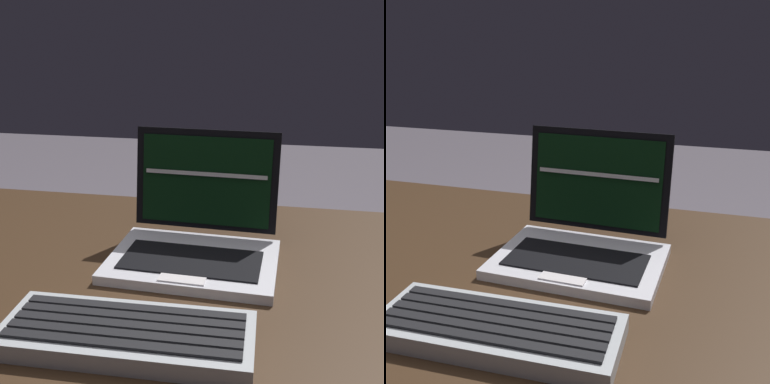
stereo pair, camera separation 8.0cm
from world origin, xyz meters
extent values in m
cube|color=#3D2918|center=(0.00, 0.00, 0.69)|extent=(1.64, 0.77, 0.03)
cube|color=silver|center=(0.06, 0.06, 0.71)|extent=(0.30, 0.21, 0.02)
cube|color=black|center=(0.06, 0.04, 0.72)|extent=(0.24, 0.12, 0.00)
cube|color=white|center=(0.06, -0.02, 0.72)|extent=(0.08, 0.04, 0.00)
cube|color=black|center=(0.07, 0.17, 0.83)|extent=(0.27, 0.05, 0.19)
cube|color=black|center=(0.07, 0.16, 0.83)|extent=(0.25, 0.04, 0.16)
cube|color=silver|center=(0.07, 0.16, 0.84)|extent=(0.23, 0.01, 0.01)
cube|color=#B5BABE|center=(0.02, -0.18, 0.72)|extent=(0.34, 0.13, 0.03)
cube|color=black|center=(0.02, -0.22, 0.73)|extent=(0.31, 0.02, 0.00)
cube|color=black|center=(0.02, -0.20, 0.73)|extent=(0.31, 0.02, 0.00)
cube|color=black|center=(0.02, -0.18, 0.73)|extent=(0.31, 0.02, 0.00)
cube|color=black|center=(0.02, -0.16, 0.73)|extent=(0.31, 0.02, 0.00)
cube|color=black|center=(0.02, -0.14, 0.73)|extent=(0.31, 0.02, 0.00)
camera|label=1|loc=(0.20, -0.69, 1.11)|focal=45.11mm
camera|label=2|loc=(0.28, -0.67, 1.11)|focal=45.11mm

